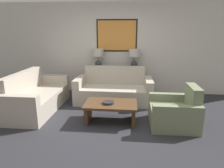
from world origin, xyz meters
TOP-DOWN VIEW (x-y plane):
  - ground_plane at (0.00, 0.00)m, footprint 20.00×20.00m
  - back_wall at (0.00, 2.40)m, footprint 7.93×0.12m
  - console_table at (0.00, 2.14)m, footprint 1.46×0.36m
  - table_lamp_left at (-0.52, 2.14)m, footprint 0.32×0.32m
  - table_lamp_right at (0.52, 2.14)m, footprint 0.32×0.32m
  - couch_by_back_wall at (0.00, 1.45)m, footprint 1.98×0.88m
  - couch_by_side at (-1.79, 0.71)m, footprint 0.88×1.98m
  - coffee_table at (0.04, 0.24)m, footprint 1.07×0.67m
  - decorative_bowl at (0.00, 0.20)m, footprint 0.23×0.23m
  - armchair_near_back_wall at (1.34, 0.18)m, footprint 0.89×0.87m

SIDE VIEW (x-z plane):
  - ground_plane at x=0.00m, z-range 0.00..0.00m
  - armchair_near_back_wall at x=1.34m, z-range -0.14..0.68m
  - coffee_table at x=0.04m, z-range 0.09..0.49m
  - couch_by_back_wall at x=0.00m, z-range -0.15..0.76m
  - couch_by_side at x=-1.79m, z-range -0.15..0.76m
  - console_table at x=0.00m, z-range 0.00..0.77m
  - decorative_bowl at x=0.00m, z-range 0.40..0.44m
  - table_lamp_left at x=-0.52m, z-range 0.86..1.42m
  - table_lamp_right at x=0.52m, z-range 0.86..1.42m
  - back_wall at x=0.00m, z-range 0.01..2.66m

